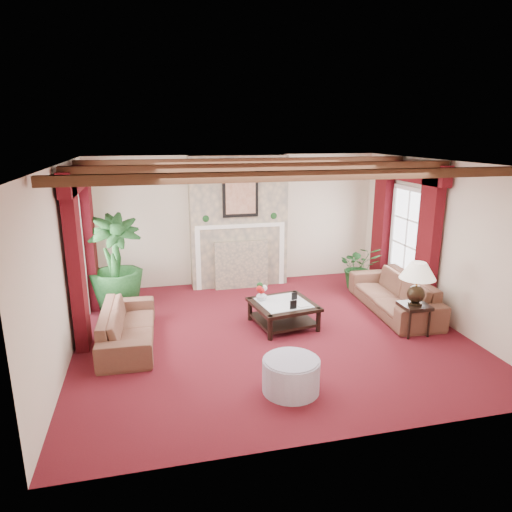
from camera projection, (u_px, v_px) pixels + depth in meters
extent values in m
plane|color=#4F0E17|center=(270.00, 333.00, 7.38)|extent=(6.00, 6.00, 0.00)
plane|color=white|center=(271.00, 163.00, 6.67)|extent=(6.00, 6.00, 0.00)
cube|color=beige|center=(237.00, 220.00, 9.61)|extent=(6.00, 0.02, 2.70)
cube|color=beige|center=(63.00, 265.00, 6.37)|extent=(0.02, 5.50, 2.70)
cube|color=beige|center=(442.00, 242.00, 7.69)|extent=(0.02, 5.50, 2.70)
imported|color=#3B101D|center=(127.00, 320.00, 6.93)|extent=(1.98, 0.69, 0.76)
imported|color=#3B101D|center=(394.00, 288.00, 8.19)|extent=(2.27, 0.89, 0.86)
imported|color=black|center=(117.00, 283.00, 8.32)|extent=(1.83, 2.21, 0.97)
imported|color=black|center=(359.00, 272.00, 9.41)|extent=(1.26, 1.30, 0.72)
cylinder|color=#9591A4|center=(291.00, 375.00, 5.68)|extent=(0.72, 0.72, 0.42)
imported|color=silver|center=(261.00, 296.00, 7.65)|extent=(0.29, 0.30, 0.18)
imported|color=black|center=(296.00, 298.00, 7.40)|extent=(0.21, 0.10, 0.28)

